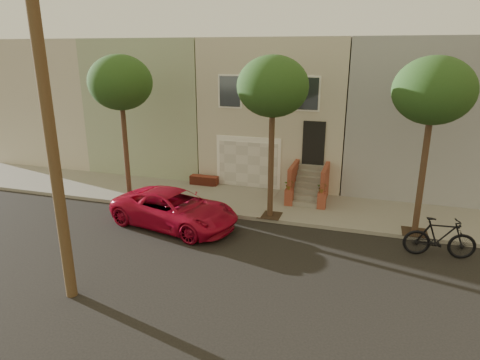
% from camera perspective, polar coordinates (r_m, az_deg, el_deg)
% --- Properties ---
extents(ground, '(90.00, 90.00, 0.00)m').
position_cam_1_polar(ground, '(14.12, -3.75, -10.61)').
color(ground, black).
rests_on(ground, ground).
extents(sidewalk, '(40.00, 3.70, 0.15)m').
position_cam_1_polar(sidewalk, '(18.74, 2.14, -3.09)').
color(sidewalk, gray).
rests_on(sidewalk, ground).
extents(house_row, '(33.10, 11.70, 7.00)m').
position_cam_1_polar(house_row, '(23.44, 6.10, 9.95)').
color(house_row, '#B9B29E').
rests_on(house_row, sidewalk).
extents(tree_left, '(2.70, 2.57, 6.30)m').
position_cam_1_polar(tree_left, '(18.55, -15.97, 12.50)').
color(tree_left, '#2D2116').
rests_on(tree_left, sidewalk).
extents(tree_mid, '(2.70, 2.57, 6.30)m').
position_cam_1_polar(tree_mid, '(15.97, 4.47, 12.42)').
color(tree_mid, '#2D2116').
rests_on(tree_mid, sidewalk).
extents(tree_right, '(2.70, 2.57, 6.30)m').
position_cam_1_polar(tree_right, '(15.68, 24.82, 10.83)').
color(tree_right, '#2D2116').
rests_on(tree_right, sidewalk).
extents(pickup_truck, '(5.46, 3.36, 1.41)m').
position_cam_1_polar(pickup_truck, '(16.46, -8.87, -3.90)').
color(pickup_truck, '#AF0C2A').
rests_on(pickup_truck, ground).
extents(motorcycle, '(2.32, 0.83, 1.37)m').
position_cam_1_polar(motorcycle, '(15.40, 25.53, -7.09)').
color(motorcycle, black).
rests_on(motorcycle, ground).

